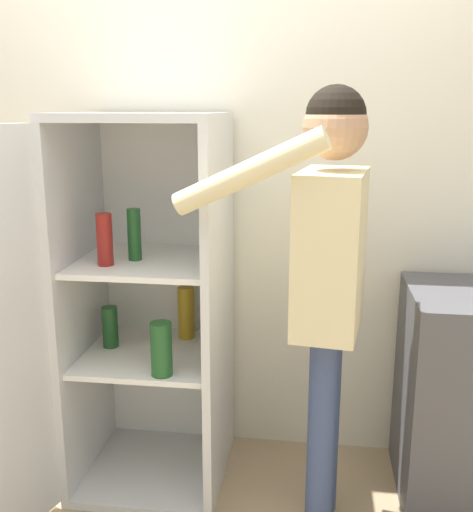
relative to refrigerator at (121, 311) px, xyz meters
The scene contains 3 objects.
wall_back 0.74m from the refrigerator, 51.99° to the left, with size 7.00×0.06×2.55m.
refrigerator is the anchor object (origin of this frame).
person 0.93m from the refrigerator, ahead, with size 0.70×0.54×1.74m.
Camera 1 is at (0.45, -1.82, 1.66)m, focal length 42.00 mm.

